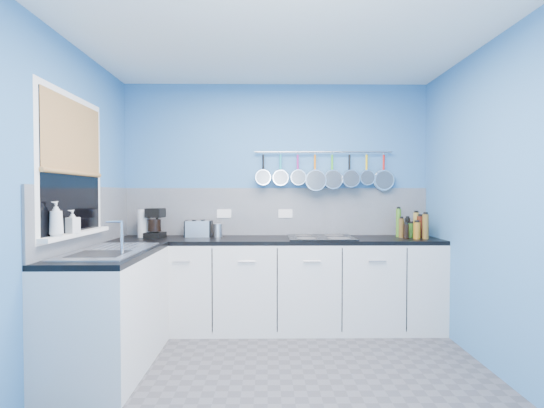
{
  "coord_description": "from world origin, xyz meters",
  "views": [
    {
      "loc": [
        -0.09,
        -2.77,
        1.34
      ],
      "look_at": [
        -0.05,
        0.75,
        1.25
      ],
      "focal_mm": 26.46,
      "sensor_mm": 36.0,
      "label": 1
    }
  ],
  "objects_px": {
    "paper_towel": "(144,223)",
    "hob": "(321,237)",
    "toaster": "(199,229)",
    "coffee_maker": "(155,223)",
    "canister": "(218,230)",
    "soap_bottle_b": "(73,221)",
    "soap_bottle_a": "(56,219)"
  },
  "relations": [
    {
      "from": "paper_towel",
      "to": "hob",
      "type": "bearing_deg",
      "value": -2.82
    },
    {
      "from": "toaster",
      "to": "coffee_maker",
      "type": "bearing_deg",
      "value": -170.09
    },
    {
      "from": "canister",
      "to": "hob",
      "type": "height_order",
      "value": "canister"
    },
    {
      "from": "soap_bottle_b",
      "to": "toaster",
      "type": "bearing_deg",
      "value": 56.85
    },
    {
      "from": "soap_bottle_b",
      "to": "coffee_maker",
      "type": "height_order",
      "value": "soap_bottle_b"
    },
    {
      "from": "soap_bottle_b",
      "to": "canister",
      "type": "distance_m",
      "value": 1.45
    },
    {
      "from": "soap_bottle_b",
      "to": "paper_towel",
      "type": "bearing_deg",
      "value": 80.06
    },
    {
      "from": "toaster",
      "to": "hob",
      "type": "relative_size",
      "value": 0.39
    },
    {
      "from": "paper_towel",
      "to": "toaster",
      "type": "bearing_deg",
      "value": 4.07
    },
    {
      "from": "paper_towel",
      "to": "toaster",
      "type": "relative_size",
      "value": 1.1
    },
    {
      "from": "toaster",
      "to": "canister",
      "type": "xyz_separation_m",
      "value": [
        0.2,
        -0.03,
        -0.01
      ]
    },
    {
      "from": "hob",
      "to": "soap_bottle_b",
      "type": "bearing_deg",
      "value": -153.08
    },
    {
      "from": "paper_towel",
      "to": "soap_bottle_a",
      "type": "bearing_deg",
      "value": -98.24
    },
    {
      "from": "paper_towel",
      "to": "coffee_maker",
      "type": "xyz_separation_m",
      "value": [
        0.13,
        -0.06,
        0.01
      ]
    },
    {
      "from": "soap_bottle_b",
      "to": "soap_bottle_a",
      "type": "bearing_deg",
      "value": -90.0
    },
    {
      "from": "soap_bottle_a",
      "to": "paper_towel",
      "type": "bearing_deg",
      "value": 81.76
    },
    {
      "from": "paper_towel",
      "to": "coffee_maker",
      "type": "bearing_deg",
      "value": -24.77
    },
    {
      "from": "toaster",
      "to": "canister",
      "type": "relative_size",
      "value": 1.86
    },
    {
      "from": "paper_towel",
      "to": "canister",
      "type": "height_order",
      "value": "paper_towel"
    },
    {
      "from": "soap_bottle_a",
      "to": "toaster",
      "type": "xyz_separation_m",
      "value": [
        0.74,
        1.35,
        -0.19
      ]
    },
    {
      "from": "soap_bottle_b",
      "to": "hob",
      "type": "relative_size",
      "value": 0.27
    },
    {
      "from": "soap_bottle_a",
      "to": "hob",
      "type": "relative_size",
      "value": 0.37
    },
    {
      "from": "soap_bottle_b",
      "to": "paper_towel",
      "type": "height_order",
      "value": "soap_bottle_b"
    },
    {
      "from": "soap_bottle_a",
      "to": "toaster",
      "type": "distance_m",
      "value": 1.55
    },
    {
      "from": "coffee_maker",
      "to": "canister",
      "type": "bearing_deg",
      "value": 15.62
    },
    {
      "from": "soap_bottle_b",
      "to": "hob",
      "type": "bearing_deg",
      "value": 26.92
    },
    {
      "from": "soap_bottle_a",
      "to": "canister",
      "type": "distance_m",
      "value": 1.63
    },
    {
      "from": "soap_bottle_a",
      "to": "coffee_maker",
      "type": "xyz_separation_m",
      "value": [
        0.32,
        1.26,
        -0.12
      ]
    },
    {
      "from": "paper_towel",
      "to": "canister",
      "type": "distance_m",
      "value": 0.75
    },
    {
      "from": "toaster",
      "to": "soap_bottle_b",
      "type": "bearing_deg",
      "value": -126.31
    },
    {
      "from": "paper_towel",
      "to": "toaster",
      "type": "height_order",
      "value": "paper_towel"
    },
    {
      "from": "toaster",
      "to": "hob",
      "type": "xyz_separation_m",
      "value": [
        1.23,
        -0.13,
        -0.08
      ]
    }
  ]
}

